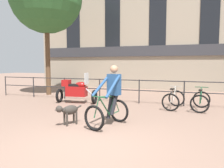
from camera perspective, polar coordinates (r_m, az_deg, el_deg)
ground_plane at (r=4.94m, az=-6.46°, el=-15.37°), size 60.00×60.00×0.00m
canal_railing at (r=9.62m, az=7.11°, el=-0.89°), size 15.05×0.05×1.05m
building_facade at (r=15.55m, az=12.02°, el=15.95°), size 18.00×0.72×9.33m
cyclist_with_bike at (r=6.16m, az=-0.43°, el=-3.83°), size 1.01×1.32×1.70m
dog at (r=6.34m, az=-11.38°, el=-6.84°), size 0.50×0.79×0.60m
parked_motorcycle at (r=9.77m, az=-9.34°, el=-1.70°), size 1.82×0.82×1.35m
parked_bicycle_near_lamp at (r=8.82m, az=15.80°, el=-3.91°), size 0.82×1.20×0.86m
parked_bicycle_mid_left at (r=8.81m, az=22.13°, el=-4.11°), size 0.78×1.18×0.86m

